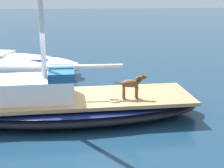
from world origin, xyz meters
TOP-DOWN VIEW (x-y plane):
  - ground_plane at (0.00, 0.00)m, footprint 120.00×120.00m
  - sailboat_main at (0.00, 0.00)m, footprint 2.83×7.34m
  - cabin_house at (-0.05, 1.12)m, footprint 1.50×2.28m
  - dog_brown at (-0.32, -1.53)m, footprint 0.23×0.94m
  - deck_winch at (0.80, -1.79)m, footprint 0.16×0.16m
  - coiled_rope at (-0.52, -1.02)m, footprint 0.32×0.32m

SIDE VIEW (x-z plane):
  - ground_plane at x=0.00m, z-range 0.00..0.00m
  - sailboat_main at x=0.00m, z-range 0.01..0.67m
  - coiled_rope at x=-0.52m, z-range 0.66..0.70m
  - deck_winch at x=0.80m, z-range 0.65..0.86m
  - cabin_house at x=-0.05m, z-range 0.59..1.43m
  - dog_brown at x=-0.32m, z-range 0.73..1.43m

